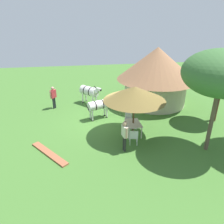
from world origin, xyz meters
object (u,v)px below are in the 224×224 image
Objects in this scene: shade_umbrella at (135,94)px; patio_chair_near_lawn at (134,136)px; patio_chair_near_hut at (129,118)px; thatched_hut at (156,73)px; zebra_nearest_camera at (99,105)px; zebra_by_umbrella at (90,91)px; standing_watcher at (53,96)px; patio_dining_table at (133,124)px; acacia_tree_behind_hut at (222,73)px; guest_beside_umbrella at (125,133)px.

shade_umbrella reaches higher than patio_chair_near_lawn.
patio_chair_near_lawn and patio_chair_near_hut have the same top height.
thatched_hut reaches higher than zebra_nearest_camera.
zebra_by_umbrella reaches higher than zebra_nearest_camera.
standing_watcher is 0.85× the size of zebra_nearest_camera.
zebra_nearest_camera is (2.24, 3.19, -0.06)m from standing_watcher.
zebra_nearest_camera is at bearing -144.97° from patio_dining_table.
shade_umbrella is 0.68× the size of acacia_tree_behind_hut.
patio_chair_near_lawn is 0.53× the size of zebra_by_umbrella.
thatched_hut is 6.67× the size of patio_chair_near_hut.
zebra_by_umbrella is (-4.09, -2.21, 0.51)m from patio_chair_near_hut.
patio_dining_table is 3.03m from zebra_nearest_camera.
guest_beside_umbrella is 6.93m from zebra_by_umbrella.
patio_chair_near_hut is at bearing 74.75° from zebra_by_umbrella.
patio_chair_near_lawn is 1.00× the size of patio_chair_near_hut.
shade_umbrella is 2.85× the size of patio_dining_table.
zebra_by_umbrella is at bearing -176.49° from guest_beside_umbrella.
patio_dining_table is 6.83m from standing_watcher.
zebra_nearest_camera is 1.17× the size of zebra_by_umbrella.
thatched_hut is 6.67× the size of patio_chair_near_lawn.
patio_chair_near_hut is 4.68m from zebra_by_umbrella.
patio_dining_table is (4.65, -2.90, -1.78)m from thatched_hut.
standing_watcher is (-5.82, -4.68, 0.50)m from patio_chair_near_lawn.
standing_watcher is at bearing 141.06° from patio_chair_near_lawn.
patio_chair_near_hut is 5.90m from acacia_tree_behind_hut.
patio_chair_near_lawn is 6.66m from zebra_by_umbrella.
patio_chair_near_hut is (3.51, -2.90, -1.90)m from thatched_hut.
guest_beside_umbrella reaches higher than patio_dining_table.
zebra_nearest_camera is at bearing -64.83° from thatched_hut.
patio_chair_near_hut is 0.45× the size of zebra_nearest_camera.
acacia_tree_behind_hut is at bearing 58.52° from shade_umbrella.
zebra_by_umbrella is (-6.80, -1.36, 0.01)m from guest_beside_umbrella.
shade_umbrella reaches higher than standing_watcher.
zebra_nearest_camera is at bearing 124.85° from patio_chair_near_lawn.
shade_umbrella is 5.88m from zebra_by_umbrella.
patio_chair_near_lawn is 0.53× the size of standing_watcher.
guest_beside_umbrella is at bearing -28.34° from shade_umbrella.
standing_watcher reaches higher than patio_dining_table.
shade_umbrella is at bearing 135.00° from patio_dining_table.
thatched_hut is 3.00× the size of zebra_nearest_camera.
guest_beside_umbrella is at bearing 72.68° from patio_chair_near_hut.
thatched_hut is at bearing 141.11° from guest_beside_umbrella.
thatched_hut reaches higher than patio_chair_near_hut.
zebra_nearest_camera is (-2.47, -1.73, 0.32)m from patio_dining_table.
zebra_by_umbrella is at bearing -96.54° from thatched_hut.
guest_beside_umbrella is at bearing 71.60° from standing_watcher.
patio_chair_near_hut is at bearing 96.11° from patio_chair_near_lawn.
acacia_tree_behind_hut reaches higher than zebra_by_umbrella.
acacia_tree_behind_hut is (0.54, 4.28, 3.03)m from guest_beside_umbrella.
acacia_tree_behind_hut reaches higher than patio_dining_table.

